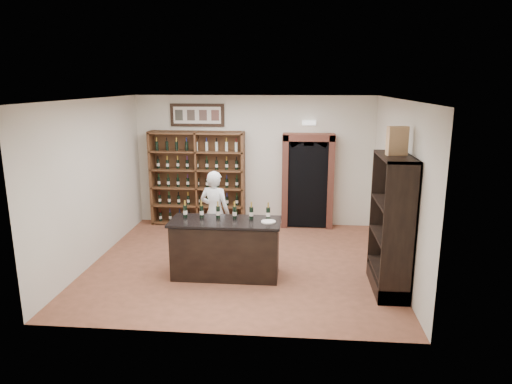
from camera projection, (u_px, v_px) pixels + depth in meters
floor at (242, 263)px, 8.52m from camera, size 5.50×5.50×0.00m
ceiling at (240, 99)px, 7.82m from camera, size 5.50×5.50×0.00m
wall_back at (254, 161)px, 10.59m from camera, size 5.50×0.04×3.00m
wall_left at (93, 181)px, 8.41m from camera, size 0.04×5.00×3.00m
wall_right at (398, 187)px, 7.93m from camera, size 0.04×5.00×3.00m
wine_shelf at (198, 178)px, 10.63m from camera, size 2.20×0.38×2.20m
framed_picture at (197, 115)px, 10.43m from camera, size 1.25×0.04×0.52m
arched_doorway at (308, 179)px, 10.40m from camera, size 1.17×0.35×2.17m
emergency_light at (309, 123)px, 10.20m from camera, size 0.30×0.10×0.10m
tasting_counter at (226, 249)px, 7.84m from camera, size 1.88×0.78×1.00m
counter_bottle_0 at (185, 211)px, 7.89m from camera, size 0.07×0.07×0.30m
counter_bottle_1 at (202, 212)px, 7.86m from camera, size 0.07×0.07×0.30m
counter_bottle_2 at (218, 212)px, 7.84m from camera, size 0.07×0.07×0.30m
counter_bottle_3 at (235, 213)px, 7.81m from camera, size 0.07×0.07×0.30m
counter_bottle_4 at (251, 213)px, 7.79m from camera, size 0.07×0.07×0.30m
counter_bottle_5 at (268, 213)px, 7.76m from camera, size 0.07×0.07×0.30m
side_cabinet at (392, 245)px, 7.26m from camera, size 0.48×1.20×2.20m
shopkeeper at (215, 213)px, 8.83m from camera, size 0.68×0.53×1.65m
plate at (268, 222)px, 7.62m from camera, size 0.25×0.25×0.02m
wine_crate at (397, 141)px, 6.90m from camera, size 0.33×0.19×0.44m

